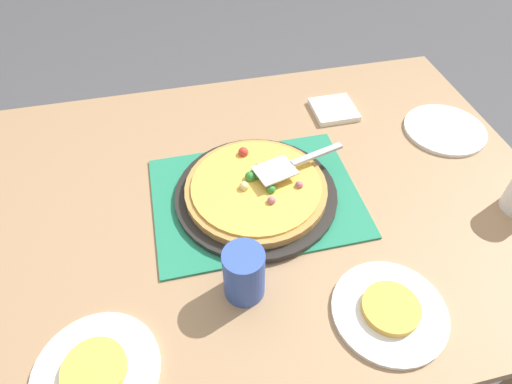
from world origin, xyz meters
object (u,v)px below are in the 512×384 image
Objects in this scene: plate_far_right at (389,311)px; served_slice_left at (94,369)px; pizza at (256,188)px; plate_near_left at (96,372)px; napkin_stack at (334,110)px; pizza_pan at (256,194)px; pizza_server at (293,164)px; plate_side at (445,130)px; cup_near at (244,274)px; served_slice_right at (391,308)px.

plate_far_right is 0.54m from served_slice_left.
pizza is 3.00× the size of served_slice_left.
plate_near_left is 0.90m from napkin_stack.
served_slice_left reaches higher than pizza_pan.
served_slice_left is 0.58m from pizza_server.
pizza_pan is 1.73× the size of plate_near_left.
plate_side is 1.83× the size of cup_near.
plate_near_left is 2.00× the size of served_slice_left.
pizza_pan is 1.63× the size of pizza_server.
napkin_stack is at bearing -136.90° from served_slice_left.
cup_near is at bearing 71.74° from pizza_pan.
pizza is at bearing -136.93° from served_slice_left.
served_slice_left is 0.92× the size of cup_near.
plate_near_left is (0.36, 0.34, -0.01)m from pizza_pan.
served_slice_left is (0.36, 0.34, -0.02)m from pizza.
pizza_server is at bearing -164.56° from pizza_pan.
pizza is at bearing 43.13° from napkin_stack.
pizza_server is at bearing -141.42° from plate_near_left.
plate_far_right is 2.00× the size of served_slice_right.
pizza_pan is at bearing -62.42° from served_slice_right.
served_slice_right is at bearing 79.62° from napkin_stack.
pizza is 0.39m from served_slice_right.
cup_near is at bearing -160.29° from plate_near_left.
napkin_stack is (-0.66, -0.61, -0.01)m from served_slice_left.
served_slice_left and served_slice_right have the same top height.
napkin_stack is at bearing -100.38° from plate_far_right.
plate_near_left is 1.00× the size of plate_side.
pizza is at bearing 12.45° from plate_side.
plate_far_right is at bearing 179.11° from served_slice_left.
pizza_server reaches higher than plate_near_left.
cup_near is 0.63m from napkin_stack.
served_slice_right is 0.28m from cup_near.
pizza is 0.25m from cup_near.
served_slice_right is at bearing 117.58° from pizza_pan.
pizza is 1.42× the size of pizza_server.
napkin_stack is at bearing -136.90° from plate_near_left.
pizza_pan reaches higher than plate_side.
plate_side is (-0.56, -0.12, -0.01)m from pizza_pan.
pizza reaches higher than served_slice_left.
cup_near is (0.08, 0.24, 0.05)m from pizza_pan.
served_slice_right is (-0.54, 0.01, 0.01)m from plate_near_left.
plate_side is 0.48m from pizza_server.
served_slice_left is at bearing 43.10° from napkin_stack.
pizza_pan is 0.02m from pizza.
pizza_pan reaches higher than plate_far_right.
pizza_pan is 0.49m from served_slice_left.
served_slice_left is at bearing 0.00° from plate_near_left.
plate_near_left is at bearing 43.07° from pizza.
cup_near reaches higher than pizza.
pizza is 0.50m from served_slice_left.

